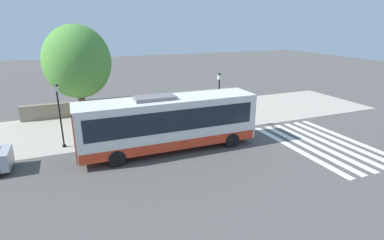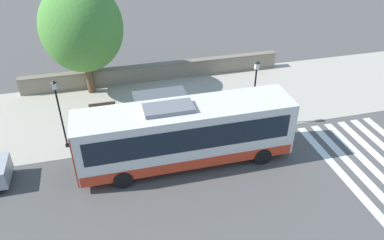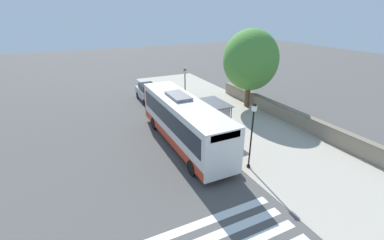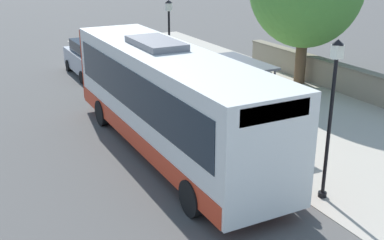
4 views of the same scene
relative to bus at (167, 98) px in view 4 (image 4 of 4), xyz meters
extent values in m
plane|color=#514F4C|center=(-1.90, 0.11, -1.92)|extent=(120.00, 120.00, 0.00)
cube|color=#ADA393|center=(-6.40, 0.11, -1.91)|extent=(9.00, 44.00, 0.02)
cube|color=silver|center=(0.00, 0.02, 0.05)|extent=(2.55, 11.55, 3.05)
cube|color=black|center=(0.00, 0.02, 0.45)|extent=(2.59, 10.62, 1.34)
cube|color=red|center=(0.00, 0.02, -1.17)|extent=(2.59, 11.32, 0.61)
cube|color=red|center=(0.00, -5.73, 0.05)|extent=(2.59, 0.06, 2.93)
cube|color=black|center=(0.00, 5.75, 1.27)|extent=(1.91, 0.08, 0.43)
cube|color=slate|center=(0.00, -0.85, 1.69)|extent=(1.28, 2.54, 0.22)
cylinder|color=black|center=(-1.20, 4.06, -1.42)|extent=(0.30, 1.00, 1.00)
cylinder|color=black|center=(1.20, 4.06, -1.42)|extent=(0.30, 1.00, 1.00)
cylinder|color=black|center=(-1.20, -3.56, -1.42)|extent=(0.30, 1.00, 1.00)
cylinder|color=black|center=(1.20, -3.56, -1.42)|extent=(0.30, 1.00, 1.00)
cylinder|color=#515459|center=(-2.50, -2.17, -0.63)|extent=(0.08, 0.08, 2.58)
cylinder|color=#515459|center=(-2.50, 0.65, -0.63)|extent=(0.08, 0.08, 2.58)
cylinder|color=#515459|center=(-3.87, -2.17, -0.63)|extent=(0.08, 0.08, 2.58)
cylinder|color=#515459|center=(-3.87, 0.65, -0.63)|extent=(0.08, 0.08, 2.58)
cube|color=#515459|center=(-3.18, -0.76, 0.70)|extent=(1.67, 3.12, 0.08)
cube|color=silver|center=(-3.85, -0.76, -0.50)|extent=(0.03, 2.54, 2.07)
cylinder|color=#2D3347|center=(-1.68, 4.22, -1.51)|extent=(0.12, 0.12, 0.83)
cylinder|color=#2D3347|center=(-1.52, 4.22, -1.51)|extent=(0.12, 0.12, 0.83)
cube|color=#333338|center=(-1.60, 4.22, -0.76)|extent=(0.34, 0.22, 0.67)
sphere|color=tan|center=(-1.60, 4.22, -0.30)|extent=(0.23, 0.23, 0.23)
cube|color=brown|center=(-6.10, -4.19, -1.47)|extent=(0.40, 1.74, 0.06)
cube|color=brown|center=(-6.27, -4.19, -1.24)|extent=(0.04, 1.74, 0.40)
cube|color=black|center=(-6.10, -4.89, -1.70)|extent=(0.32, 0.06, 0.45)
cube|color=black|center=(-6.10, -3.49, -1.70)|extent=(0.32, 0.06, 0.45)
cylinder|color=black|center=(-2.49, 4.92, -1.84)|extent=(0.24, 0.24, 0.16)
cylinder|color=black|center=(-2.49, 4.92, 0.07)|extent=(0.10, 0.10, 3.98)
cube|color=silver|center=(-2.49, 4.92, 2.23)|extent=(0.24, 0.24, 0.35)
pyramid|color=black|center=(-2.49, 4.92, 2.48)|extent=(0.28, 0.28, 0.14)
cylinder|color=black|center=(-3.09, -6.45, -1.84)|extent=(0.24, 0.24, 0.16)
cylinder|color=black|center=(-3.09, -6.45, 0.01)|extent=(0.10, 0.10, 3.86)
cube|color=silver|center=(-3.09, -6.45, 2.11)|extent=(0.24, 0.24, 0.35)
pyramid|color=black|center=(-3.09, -6.45, 2.36)|extent=(0.28, 0.28, 0.14)
cylinder|color=brown|center=(-9.66, -4.83, -0.22)|extent=(0.56, 0.56, 3.40)
cube|color=#9EA0A8|center=(-0.66, -11.38, -1.16)|extent=(1.86, 4.42, 0.99)
cube|color=black|center=(-0.66, -11.49, -0.35)|extent=(1.58, 2.30, 0.61)
cylinder|color=black|center=(-1.54, -9.95, -1.60)|extent=(0.22, 0.64, 0.64)
cylinder|color=black|center=(0.22, -9.95, -1.60)|extent=(0.22, 0.64, 0.64)
cylinder|color=black|center=(-1.54, -12.82, -1.60)|extent=(0.22, 0.64, 0.64)
cylinder|color=black|center=(0.22, -12.82, -1.60)|extent=(0.22, 0.64, 0.64)
camera|label=1|loc=(17.57, -5.55, 6.06)|focal=28.00mm
camera|label=2|loc=(15.94, -3.73, 11.43)|focal=35.00mm
camera|label=3|loc=(7.09, 16.23, 7.54)|focal=24.00mm
camera|label=4|loc=(6.30, 13.85, 4.75)|focal=45.00mm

